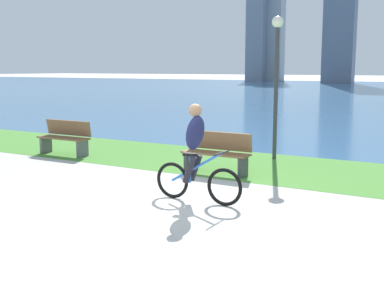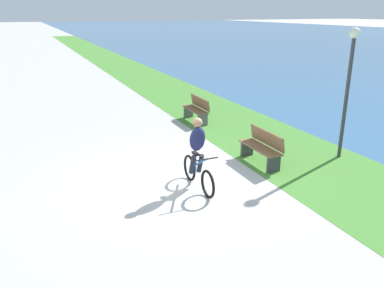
{
  "view_description": "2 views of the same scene",
  "coord_description": "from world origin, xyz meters",
  "px_view_note": "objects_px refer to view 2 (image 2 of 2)",
  "views": [
    {
      "loc": [
        4.54,
        -6.8,
        2.27
      ],
      "look_at": [
        0.24,
        0.69,
        0.94
      ],
      "focal_mm": 46.36,
      "sensor_mm": 36.0,
      "label": 1
    },
    {
      "loc": [
        8.03,
        -3.02,
        3.91
      ],
      "look_at": [
        0.63,
        0.19,
        1.15
      ],
      "focal_mm": 36.54,
      "sensor_mm": 36.0,
      "label": 2
    }
  ],
  "objects_px": {
    "bench_far_along_path": "(262,147)",
    "bench_near_path": "(197,109)",
    "lamppost_tall": "(349,74)",
    "cyclist_lead": "(198,154)"
  },
  "relations": [
    {
      "from": "bench_near_path",
      "to": "bench_far_along_path",
      "type": "xyz_separation_m",
      "value": [
        4.55,
        -0.13,
        0.0
      ]
    },
    {
      "from": "cyclist_lead",
      "to": "lamppost_tall",
      "type": "distance_m",
      "value": 4.74
    },
    {
      "from": "bench_far_along_path",
      "to": "bench_near_path",
      "type": "bearing_deg",
      "value": 178.42
    },
    {
      "from": "cyclist_lead",
      "to": "lamppost_tall",
      "type": "relative_size",
      "value": 0.48
    },
    {
      "from": "bench_far_along_path",
      "to": "lamppost_tall",
      "type": "height_order",
      "value": "lamppost_tall"
    },
    {
      "from": "cyclist_lead",
      "to": "bench_far_along_path",
      "type": "distance_m",
      "value": 2.37
    },
    {
      "from": "bench_far_along_path",
      "to": "lamppost_tall",
      "type": "distance_m",
      "value": 2.99
    },
    {
      "from": "bench_near_path",
      "to": "bench_far_along_path",
      "type": "height_order",
      "value": "same"
    },
    {
      "from": "cyclist_lead",
      "to": "bench_far_along_path",
      "type": "relative_size",
      "value": 1.12
    },
    {
      "from": "bench_near_path",
      "to": "bench_far_along_path",
      "type": "bearing_deg",
      "value": -1.58
    }
  ]
}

